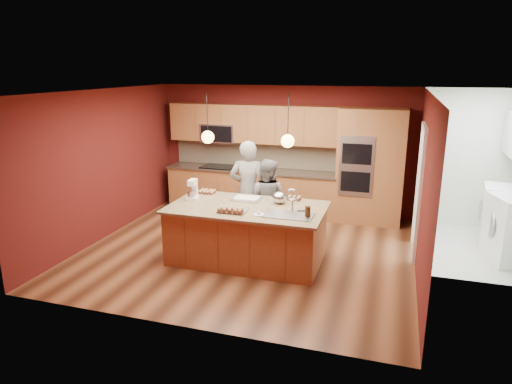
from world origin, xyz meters
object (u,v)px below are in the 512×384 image
(person_right, at_px, (267,200))
(stand_mixer, at_px, (193,191))
(mixing_bowl, at_px, (279,198))
(island, at_px, (248,233))
(person_left, at_px, (248,190))

(person_right, height_order, stand_mixer, person_right)
(mixing_bowl, bearing_deg, person_right, 121.54)
(island, height_order, person_left, person_left)
(island, relative_size, mixing_bowl, 10.37)
(island, bearing_deg, stand_mixer, 173.17)
(person_left, relative_size, person_right, 1.21)
(person_left, xyz_separation_m, mixing_bowl, (0.75, -0.63, 0.10))
(island, distance_m, person_left, 1.10)
(island, height_order, mixing_bowl, island)
(person_right, relative_size, stand_mixer, 4.49)
(person_left, distance_m, mixing_bowl, 0.99)
(stand_mixer, bearing_deg, island, -15.00)
(person_left, bearing_deg, mixing_bowl, 131.84)
(mixing_bowl, bearing_deg, stand_mixer, -172.22)
(island, bearing_deg, person_right, 87.14)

